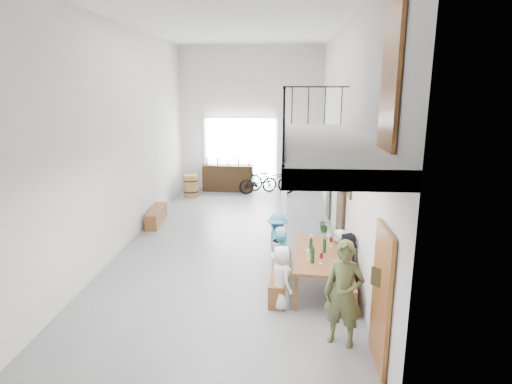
# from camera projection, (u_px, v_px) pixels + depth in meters

# --- Properties ---
(floor) EXTENTS (12.00, 12.00, 0.00)m
(floor) POSITION_uv_depth(u_px,v_px,m) (234.00, 242.00, 11.28)
(floor) COLOR slate
(floor) RESTS_ON ground
(room_walls) EXTENTS (12.00, 12.00, 12.00)m
(room_walls) POSITION_uv_depth(u_px,v_px,m) (232.00, 105.00, 10.43)
(room_walls) COLOR silver
(room_walls) RESTS_ON ground
(gateway_portal) EXTENTS (2.80, 0.08, 2.80)m
(gateway_portal) POSITION_uv_depth(u_px,v_px,m) (241.00, 154.00, 16.73)
(gateway_portal) COLOR white
(gateway_portal) RESTS_ON ground
(right_wall_decor) EXTENTS (0.07, 8.28, 5.07)m
(right_wall_decor) POSITION_uv_depth(u_px,v_px,m) (352.00, 198.00, 8.89)
(right_wall_decor) COLOR brown
(right_wall_decor) RESTS_ON ground
(balcony) EXTENTS (1.52, 5.62, 4.00)m
(balcony) POSITION_uv_depth(u_px,v_px,m) (324.00, 147.00, 7.42)
(balcony) COLOR white
(balcony) RESTS_ON ground
(tasting_table) EXTENTS (1.03, 2.13, 0.79)m
(tasting_table) POSITION_uv_depth(u_px,v_px,m) (317.00, 257.00, 8.46)
(tasting_table) COLOR brown
(tasting_table) RESTS_ON ground
(bench_inner) EXTENTS (0.45, 1.99, 0.45)m
(bench_inner) POSITION_uv_depth(u_px,v_px,m) (281.00, 277.00, 8.70)
(bench_inner) COLOR brown
(bench_inner) RESTS_ON ground
(bench_wall) EXTENTS (0.45, 2.25, 0.51)m
(bench_wall) POSITION_uv_depth(u_px,v_px,m) (345.00, 278.00, 8.54)
(bench_wall) COLOR brown
(bench_wall) RESTS_ON ground
(tableware) EXTENTS (0.57, 1.24, 0.35)m
(tableware) POSITION_uv_depth(u_px,v_px,m) (318.00, 247.00, 8.40)
(tableware) COLOR black
(tableware) RESTS_ON tasting_table
(side_bench) EXTENTS (0.46, 1.60, 0.44)m
(side_bench) POSITION_uv_depth(u_px,v_px,m) (156.00, 216.00, 12.78)
(side_bench) COLOR brown
(side_bench) RESTS_ON ground
(oak_barrel) EXTENTS (0.56, 0.56, 0.83)m
(oak_barrel) POSITION_uv_depth(u_px,v_px,m) (191.00, 186.00, 15.82)
(oak_barrel) COLOR olive
(oak_barrel) RESTS_ON ground
(serving_counter) EXTENTS (1.97, 0.62, 1.03)m
(serving_counter) POSITION_uv_depth(u_px,v_px,m) (228.00, 178.00, 16.69)
(serving_counter) COLOR #34210D
(serving_counter) RESTS_ON ground
(counter_bottles) EXTENTS (1.71, 0.16, 0.28)m
(counter_bottles) POSITION_uv_depth(u_px,v_px,m) (228.00, 161.00, 16.52)
(counter_bottles) COLOR black
(counter_bottles) RESTS_ON serving_counter
(guest_left_a) EXTENTS (0.59, 0.69, 1.20)m
(guest_left_a) POSITION_uv_depth(u_px,v_px,m) (281.00, 277.00, 7.81)
(guest_left_a) COLOR white
(guest_left_a) RESTS_ON ground
(guest_left_b) EXTENTS (0.45, 0.54, 1.27)m
(guest_left_b) POSITION_uv_depth(u_px,v_px,m) (283.00, 261.00, 8.44)
(guest_left_b) COLOR teal
(guest_left_b) RESTS_ON ground
(guest_left_c) EXTENTS (0.55, 0.65, 1.18)m
(guest_left_c) POSITION_uv_depth(u_px,v_px,m) (281.00, 254.00, 8.93)
(guest_left_c) COLOR white
(guest_left_c) RESTS_ON ground
(guest_left_d) EXTENTS (0.50, 0.85, 1.29)m
(guest_left_d) POSITION_uv_depth(u_px,v_px,m) (278.00, 242.00, 9.48)
(guest_left_d) COLOR teal
(guest_left_d) RESTS_ON ground
(guest_right_a) EXTENTS (0.52, 0.73, 1.15)m
(guest_right_a) POSITION_uv_depth(u_px,v_px,m) (346.00, 276.00, 7.94)
(guest_right_a) COLOR #AB231D
(guest_right_a) RESTS_ON ground
(guest_right_b) EXTENTS (0.47, 1.15, 1.21)m
(guest_right_b) POSITION_uv_depth(u_px,v_px,m) (347.00, 261.00, 8.50)
(guest_right_b) COLOR black
(guest_right_b) RESTS_ON ground
(guest_right_c) EXTENTS (0.51, 0.62, 1.08)m
(guest_right_c) POSITION_uv_depth(u_px,v_px,m) (339.00, 254.00, 9.07)
(guest_right_c) COLOR white
(guest_right_c) RESTS_ON ground
(host_standing) EXTENTS (0.74, 0.62, 1.72)m
(host_standing) POSITION_uv_depth(u_px,v_px,m) (344.00, 294.00, 6.65)
(host_standing) COLOR #515731
(host_standing) RESTS_ON ground
(potted_plant) EXTENTS (0.40, 0.37, 0.38)m
(potted_plant) POSITION_uv_depth(u_px,v_px,m) (324.00, 225.00, 12.01)
(potted_plant) COLOR #1E4E1F
(potted_plant) RESTS_ON ground
(bicycle_near) EXTENTS (2.08, 1.20, 1.03)m
(bicycle_near) POSITION_uv_depth(u_px,v_px,m) (270.00, 179.00, 16.45)
(bicycle_near) COLOR black
(bicycle_near) RESTS_ON ground
(bicycle_far) EXTENTS (1.58, 1.02, 0.92)m
(bicycle_far) POSITION_uv_depth(u_px,v_px,m) (258.00, 182.00, 16.28)
(bicycle_far) COLOR black
(bicycle_far) RESTS_ON ground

